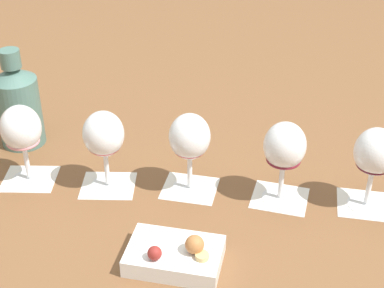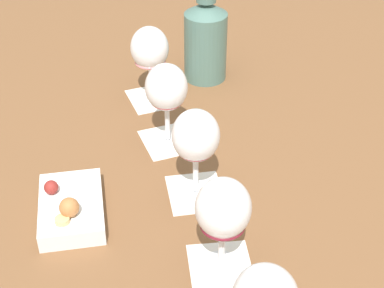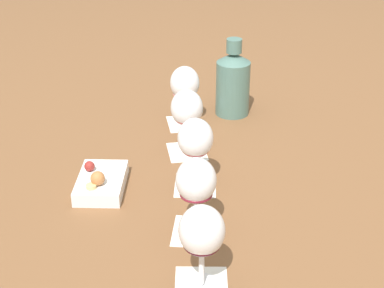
{
  "view_description": "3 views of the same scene",
  "coord_description": "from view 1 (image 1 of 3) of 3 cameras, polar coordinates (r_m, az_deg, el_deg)",
  "views": [
    {
      "loc": [
        0.4,
        -0.81,
        0.67
      ],
      "look_at": [
        0.0,
        0.0,
        0.11
      ],
      "focal_mm": 55.0,
      "sensor_mm": 36.0,
      "label": 1
    },
    {
      "loc": [
        0.74,
        0.06,
        0.64
      ],
      "look_at": [
        0.0,
        0.0,
        0.11
      ],
      "focal_mm": 55.0,
      "sensor_mm": 36.0,
      "label": 2
    },
    {
      "loc": [
        1.06,
        0.3,
        0.68
      ],
      "look_at": [
        0.0,
        0.0,
        0.11
      ],
      "focal_mm": 55.0,
      "sensor_mm": 36.0,
      "label": 3
    }
  ],
  "objects": [
    {
      "name": "ground_plane",
      "position": [
        1.12,
        -0.06,
        -4.61
      ],
      "size": [
        8.0,
        8.0,
        0.0
      ],
      "primitive_type": "plane",
      "color": "brown"
    },
    {
      "name": "tasting_card_0",
      "position": [
        1.2,
        -15.45,
        -3.26
      ],
      "size": [
        0.13,
        0.13,
        0.0
      ],
      "color": "silver",
      "rests_on": "ground_plane"
    },
    {
      "name": "tasting_card_1",
      "position": [
        1.15,
        -8.12,
        -3.99
      ],
      "size": [
        0.13,
        0.13,
        0.0
      ],
      "color": "silver",
      "rests_on": "ground_plane"
    },
    {
      "name": "tasting_card_2",
      "position": [
        1.13,
        -0.22,
        -4.3
      ],
      "size": [
        0.12,
        0.11,
        0.0
      ],
      "color": "silver",
      "rests_on": "ground_plane"
    },
    {
      "name": "tasting_card_3",
      "position": [
        1.12,
        8.5,
        -5.19
      ],
      "size": [
        0.12,
        0.11,
        0.0
      ],
      "color": "silver",
      "rests_on": "ground_plane"
    },
    {
      "name": "tasting_card_4",
      "position": [
        1.14,
        16.48,
        -5.65
      ],
      "size": [
        0.12,
        0.11,
        0.0
      ],
      "color": "silver",
      "rests_on": "ground_plane"
    },
    {
      "name": "wine_glass_0",
      "position": [
        1.14,
        -16.22,
        1.17
      ],
      "size": [
        0.08,
        0.08,
        0.16
      ],
      "color": "white",
      "rests_on": "tasting_card_0"
    },
    {
      "name": "wine_glass_1",
      "position": [
        1.09,
        -8.55,
        0.58
      ],
      "size": [
        0.08,
        0.08,
        0.16
      ],
      "color": "white",
      "rests_on": "tasting_card_1"
    },
    {
      "name": "wine_glass_2",
      "position": [
        1.07,
        -0.23,
        0.34
      ],
      "size": [
        0.08,
        0.08,
        0.16
      ],
      "color": "white",
      "rests_on": "tasting_card_2"
    },
    {
      "name": "wine_glass_3",
      "position": [
        1.06,
        8.96,
        -0.52
      ],
      "size": [
        0.08,
        0.08,
        0.16
      ],
      "color": "white",
      "rests_on": "tasting_card_3"
    },
    {
      "name": "wine_glass_4",
      "position": [
        1.08,
        17.34,
        -1.1
      ],
      "size": [
        0.08,
        0.08,
        0.16
      ],
      "color": "white",
      "rests_on": "tasting_card_4"
    },
    {
      "name": "ceramic_vase",
      "position": [
        1.28,
        -16.63,
        3.65
      ],
      "size": [
        0.09,
        0.09,
        0.21
      ],
      "color": "#4C7066",
      "rests_on": "ground_plane"
    },
    {
      "name": "snack_dish",
      "position": [
        0.96,
        -1.62,
        -10.73
      ],
      "size": [
        0.17,
        0.13,
        0.06
      ],
      "color": "white",
      "rests_on": "ground_plane"
    }
  ]
}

